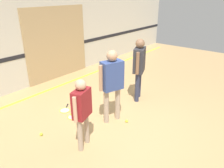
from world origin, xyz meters
TOP-DOWN VIEW (x-y plane):
  - ground_plane at (0.00, 0.00)m, footprint 16.00×16.00m
  - wall_back at (0.00, 3.43)m, footprint 16.00×0.07m
  - wall_panel at (0.94, 3.37)m, footprint 2.41×0.05m
  - floor_stripe at (0.00, 2.72)m, footprint 14.40×0.10m
  - person_instructor at (-0.13, 0.15)m, footprint 0.61×0.39m
  - person_student_left at (-1.20, -0.02)m, footprint 0.51×0.32m
  - person_student_right at (1.18, 0.29)m, footprint 0.60×0.42m
  - racket_spare_on_floor at (-0.61, 0.94)m, footprint 0.50×0.36m
  - racket_second_spare at (-0.54, 1.36)m, footprint 0.47×0.40m
  - tennis_ball_near_instructor at (0.00, -0.18)m, footprint 0.07×0.07m
  - tennis_ball_by_spare_racket at (-0.60, 1.04)m, footprint 0.07×0.07m
  - tennis_ball_stray_left at (-1.54, 0.92)m, footprint 0.07×0.07m

SIDE VIEW (x-z plane):
  - ground_plane at x=0.00m, z-range 0.00..0.00m
  - floor_stripe at x=0.00m, z-range 0.00..0.01m
  - racket_spare_on_floor at x=-0.61m, z-range -0.01..0.03m
  - racket_second_spare at x=-0.54m, z-range -0.01..0.03m
  - tennis_ball_near_instructor at x=0.00m, z-range 0.00..0.07m
  - tennis_ball_by_spare_racket at x=-0.60m, z-range 0.00..0.07m
  - tennis_ball_stray_left at x=-1.54m, z-range 0.00..0.07m
  - person_student_left at x=-1.20m, z-range 0.17..1.56m
  - person_instructor at x=-0.13m, z-range 0.20..1.87m
  - person_student_right at x=1.18m, z-range 0.20..1.89m
  - wall_panel at x=0.94m, z-range 0.00..2.37m
  - wall_back at x=0.00m, z-range 0.00..3.20m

